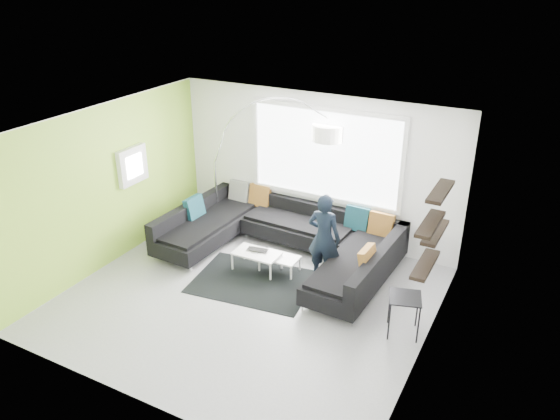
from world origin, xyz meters
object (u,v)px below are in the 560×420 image
object	(u,v)px
laptop	(257,251)
coffee_table	(268,262)
person	(324,238)
sectional_sofa	(278,242)
side_table	(403,315)
arc_lamp	(215,162)

from	to	relation	value
laptop	coffee_table	bearing A→B (deg)	4.96
coffee_table	person	distance (m)	1.13
sectional_sofa	coffee_table	distance (m)	0.44
coffee_table	laptop	distance (m)	0.27
sectional_sofa	laptop	xyz separation A→B (m)	(-0.19, -0.44, -0.03)
sectional_sofa	side_table	bearing A→B (deg)	-18.90
arc_lamp	laptop	xyz separation A→B (m)	(1.57, -1.13, -1.00)
arc_lamp	coffee_table	bearing A→B (deg)	-40.53
sectional_sofa	person	size ratio (longest dim) A/B	2.64
side_table	coffee_table	bearing A→B (deg)	166.45
sectional_sofa	laptop	bearing A→B (deg)	-110.46
sectional_sofa	coffee_table	size ratio (longest dim) A/B	3.97
coffee_table	side_table	distance (m)	2.62
sectional_sofa	coffee_table	bearing A→B (deg)	-85.80
person	coffee_table	bearing A→B (deg)	12.07
person	arc_lamp	bearing A→B (deg)	-18.80
sectional_sofa	arc_lamp	size ratio (longest dim) A/B	1.50
person	laptop	bearing A→B (deg)	12.23
arc_lamp	person	xyz separation A→B (m)	(2.70, -0.86, -0.58)
sectional_sofa	side_table	size ratio (longest dim) A/B	6.65
coffee_table	laptop	size ratio (longest dim) A/B	2.57
side_table	person	bearing A→B (deg)	152.74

